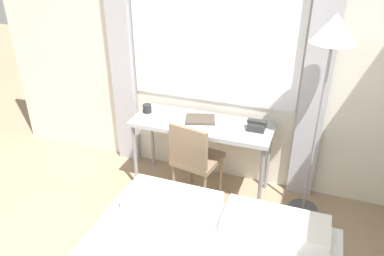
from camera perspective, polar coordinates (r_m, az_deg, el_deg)
name	(u,v)px	position (r m, az deg, el deg)	size (l,w,h in m)	color
wall_back_with_window	(213,51)	(3.61, 3.18, 11.69)	(4.79, 0.13, 2.70)	silver
desk	(202,129)	(3.58, 1.50, -0.11)	(1.35, 0.49, 0.75)	#B2B2B7
desk_chair	(194,157)	(3.50, 0.38, -4.42)	(0.47, 0.47, 0.85)	#8C7259
standing_lamp	(331,48)	(3.08, 20.46, 11.32)	(0.35, 0.35, 1.83)	#4C4C51
telephone	(257,125)	(3.47, 9.86, 0.41)	(0.18, 0.16, 0.09)	#2D2D2D
book	(200,119)	(3.59, 1.28, 1.36)	(0.33, 0.28, 0.02)	#4C4238
mug	(147,108)	(3.76, -6.84, 2.97)	(0.09, 0.09, 0.08)	#262628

